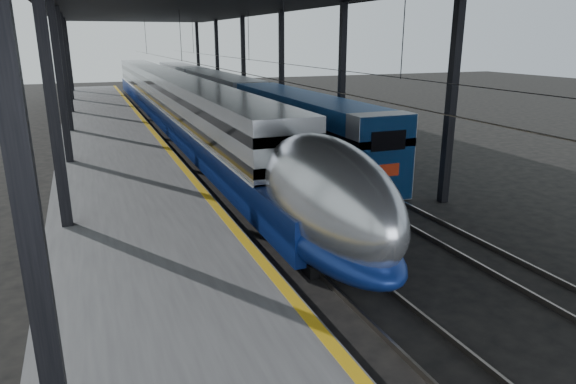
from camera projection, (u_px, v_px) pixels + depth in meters
ground at (283, 286)px, 15.09m from camera, size 160.00×160.00×0.00m
platform at (112, 149)px, 31.50m from camera, size 6.00×80.00×1.00m
yellow_strip at (158, 138)px, 32.35m from camera, size 0.30×80.00×0.01m
rails at (238, 146)px, 34.46m from camera, size 6.52×80.00×0.16m
canopy at (192, 2)px, 30.94m from camera, size 18.00×75.00×9.47m
tgv_train at (176, 104)px, 40.89m from camera, size 2.96×65.20×4.24m
second_train at (223, 96)px, 46.30m from camera, size 2.84×56.05×3.91m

